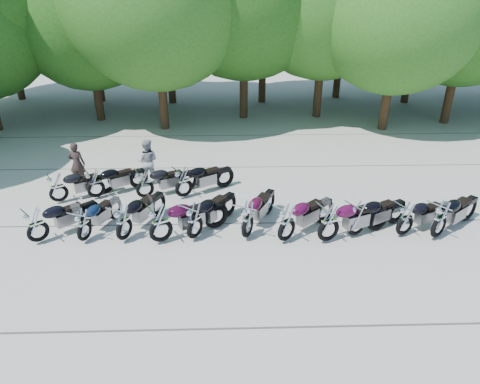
{
  "coord_description": "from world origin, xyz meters",
  "views": [
    {
      "loc": [
        -0.33,
        -10.03,
        6.81
      ],
      "look_at": [
        0.0,
        1.5,
        1.1
      ],
      "focal_mm": 32.0,
      "sensor_mm": 36.0,
      "label": 1
    }
  ],
  "objects_px": {
    "motorcycle_0": "(36,224)",
    "motorcycle_13": "(144,183)",
    "motorcycle_7": "(329,222)",
    "motorcycle_12": "(95,183)",
    "motorcycle_3": "(160,222)",
    "rider_0": "(77,164)",
    "motorcycle_6": "(287,222)",
    "motorcycle_1": "(83,224)",
    "motorcycle_10": "(440,218)",
    "rider_1": "(147,161)",
    "motorcycle_9": "(406,218)",
    "motorcycle_8": "(357,218)",
    "motorcycle_4": "(195,220)",
    "motorcycle_14": "(183,181)",
    "motorcycle_5": "(248,219)",
    "motorcycle_11": "(58,187)",
    "motorcycle_2": "(123,221)"
  },
  "relations": [
    {
      "from": "motorcycle_0",
      "to": "motorcycle_13",
      "type": "xyz_separation_m",
      "value": [
        2.58,
        2.71,
        -0.0
      ]
    },
    {
      "from": "motorcycle_7",
      "to": "motorcycle_13",
      "type": "bearing_deg",
      "value": 40.42
    },
    {
      "from": "motorcycle_7",
      "to": "motorcycle_12",
      "type": "bearing_deg",
      "value": 45.52
    },
    {
      "from": "motorcycle_3",
      "to": "rider_0",
      "type": "bearing_deg",
      "value": 12.18
    },
    {
      "from": "motorcycle_6",
      "to": "rider_0",
      "type": "relative_size",
      "value": 1.47
    },
    {
      "from": "motorcycle_1",
      "to": "motorcycle_12",
      "type": "height_order",
      "value": "motorcycle_12"
    },
    {
      "from": "motorcycle_10",
      "to": "rider_1",
      "type": "xyz_separation_m",
      "value": [
        -9.06,
        4.22,
        0.15
      ]
    },
    {
      "from": "motorcycle_9",
      "to": "motorcycle_10",
      "type": "height_order",
      "value": "motorcycle_10"
    },
    {
      "from": "motorcycle_8",
      "to": "motorcycle_13",
      "type": "height_order",
      "value": "motorcycle_8"
    },
    {
      "from": "motorcycle_6",
      "to": "motorcycle_3",
      "type": "bearing_deg",
      "value": 49.06
    },
    {
      "from": "motorcycle_4",
      "to": "motorcycle_14",
      "type": "xyz_separation_m",
      "value": [
        -0.56,
        2.67,
        -0.01
      ]
    },
    {
      "from": "motorcycle_5",
      "to": "motorcycle_9",
      "type": "relative_size",
      "value": 1.07
    },
    {
      "from": "motorcycle_4",
      "to": "motorcycle_12",
      "type": "xyz_separation_m",
      "value": [
        -3.58,
        2.72,
        -0.04
      ]
    },
    {
      "from": "motorcycle_12",
      "to": "motorcycle_13",
      "type": "bearing_deg",
      "value": -126.39
    },
    {
      "from": "motorcycle_6",
      "to": "motorcycle_0",
      "type": "bearing_deg",
      "value": 48.38
    },
    {
      "from": "motorcycle_3",
      "to": "motorcycle_8",
      "type": "relative_size",
      "value": 1.07
    },
    {
      "from": "motorcycle_14",
      "to": "motorcycle_4",
      "type": "bearing_deg",
      "value": 159.8
    },
    {
      "from": "motorcycle_4",
      "to": "rider_0",
      "type": "distance_m",
      "value": 6.01
    },
    {
      "from": "motorcycle_11",
      "to": "motorcycle_10",
      "type": "bearing_deg",
      "value": -131.25
    },
    {
      "from": "motorcycle_4",
      "to": "motorcycle_1",
      "type": "bearing_deg",
      "value": 35.44
    },
    {
      "from": "motorcycle_9",
      "to": "motorcycle_6",
      "type": "bearing_deg",
      "value": 67.96
    },
    {
      "from": "motorcycle_10",
      "to": "motorcycle_11",
      "type": "height_order",
      "value": "motorcycle_10"
    },
    {
      "from": "motorcycle_13",
      "to": "motorcycle_14",
      "type": "bearing_deg",
      "value": -115.29
    },
    {
      "from": "motorcycle_5",
      "to": "motorcycle_14",
      "type": "bearing_deg",
      "value": -25.37
    },
    {
      "from": "motorcycle_6",
      "to": "motorcycle_11",
      "type": "xyz_separation_m",
      "value": [
        -7.38,
        2.64,
        -0.06
      ]
    },
    {
      "from": "motorcycle_7",
      "to": "motorcycle_0",
      "type": "bearing_deg",
      "value": 66.05
    },
    {
      "from": "motorcycle_8",
      "to": "motorcycle_10",
      "type": "height_order",
      "value": "motorcycle_10"
    },
    {
      "from": "motorcycle_1",
      "to": "motorcycle_0",
      "type": "bearing_deg",
      "value": 23.24
    },
    {
      "from": "motorcycle_4",
      "to": "motorcycle_11",
      "type": "bearing_deg",
      "value": 8.13
    },
    {
      "from": "motorcycle_12",
      "to": "motorcycle_6",
      "type": "bearing_deg",
      "value": -149.33
    },
    {
      "from": "rider_1",
      "to": "motorcycle_11",
      "type": "bearing_deg",
      "value": 34.15
    },
    {
      "from": "motorcycle_4",
      "to": "motorcycle_10",
      "type": "xyz_separation_m",
      "value": [
        7.07,
        -0.17,
        0.03
      ]
    },
    {
      "from": "motorcycle_4",
      "to": "motorcycle_10",
      "type": "height_order",
      "value": "motorcycle_10"
    },
    {
      "from": "rider_1",
      "to": "motorcycle_10",
      "type": "bearing_deg",
      "value": 158.64
    },
    {
      "from": "motorcycle_3",
      "to": "motorcycle_10",
      "type": "bearing_deg",
      "value": -118.81
    },
    {
      "from": "motorcycle_0",
      "to": "motorcycle_4",
      "type": "xyz_separation_m",
      "value": [
        4.47,
        0.06,
        0.03
      ]
    },
    {
      "from": "motorcycle_6",
      "to": "motorcycle_12",
      "type": "xyz_separation_m",
      "value": [
        -6.21,
        2.94,
        -0.06
      ]
    },
    {
      "from": "motorcycle_12",
      "to": "motorcycle_5",
      "type": "bearing_deg",
      "value": -151.87
    },
    {
      "from": "motorcycle_8",
      "to": "motorcycle_12",
      "type": "xyz_separation_m",
      "value": [
        -8.3,
        2.72,
        -0.03
      ]
    },
    {
      "from": "motorcycle_2",
      "to": "motorcycle_12",
      "type": "height_order",
      "value": "motorcycle_2"
    },
    {
      "from": "motorcycle_4",
      "to": "motorcycle_11",
      "type": "xyz_separation_m",
      "value": [
        -4.75,
        2.42,
        -0.05
      ]
    },
    {
      "from": "motorcycle_2",
      "to": "motorcycle_6",
      "type": "height_order",
      "value": "motorcycle_6"
    },
    {
      "from": "motorcycle_6",
      "to": "motorcycle_1",
      "type": "bearing_deg",
      "value": 47.66
    },
    {
      "from": "motorcycle_13",
      "to": "motorcycle_14",
      "type": "distance_m",
      "value": 1.33
    },
    {
      "from": "motorcycle_11",
      "to": "motorcycle_1",
      "type": "bearing_deg",
      "value": -176.06
    },
    {
      "from": "motorcycle_8",
      "to": "motorcycle_9",
      "type": "bearing_deg",
      "value": -118.89
    },
    {
      "from": "motorcycle_11",
      "to": "rider_1",
      "type": "distance_m",
      "value": 3.21
    },
    {
      "from": "motorcycle_7",
      "to": "motorcycle_10",
      "type": "distance_m",
      "value": 3.24
    },
    {
      "from": "motorcycle_9",
      "to": "motorcycle_14",
      "type": "distance_m",
      "value": 7.21
    },
    {
      "from": "motorcycle_7",
      "to": "motorcycle_9",
      "type": "xyz_separation_m",
      "value": [
        2.31,
        0.28,
        -0.08
      ]
    }
  ]
}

